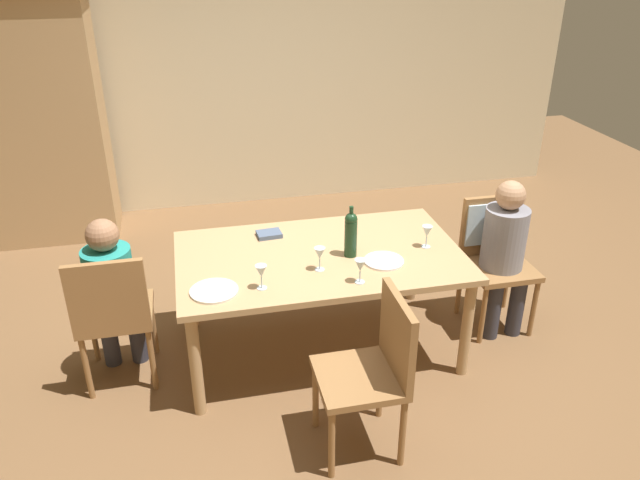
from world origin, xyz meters
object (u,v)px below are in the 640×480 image
(chair_right_end, at_px, (494,243))
(chair_left_end, at_px, (113,311))
(armoire_cabinet, at_px, (37,119))
(person_woman_host, at_px, (112,287))
(dinner_plate_guest_left, at_px, (214,291))
(person_man_bearded, at_px, (505,247))
(wine_bottle_tall_green, at_px, (351,233))
(wine_glass_near_left, at_px, (261,272))
(chair_near, at_px, (375,364))
(dining_table, at_px, (320,264))
(wine_glass_far, at_px, (360,266))
(dinner_plate_host, at_px, (384,261))
(wine_glass_centre, at_px, (320,254))
(wine_glass_near_right, at_px, (427,232))

(chair_right_end, bearing_deg, chair_left_end, 4.71)
(armoire_cabinet, xyz_separation_m, person_woman_host, (0.72, -2.26, -0.46))
(person_woman_host, height_order, dinner_plate_guest_left, person_woman_host)
(person_man_bearded, height_order, wine_bottle_tall_green, person_man_bearded)
(chair_right_end, relative_size, wine_glass_near_left, 6.17)
(chair_near, bearing_deg, chair_left_end, 58.80)
(wine_glass_near_left, relative_size, dinner_plate_guest_left, 0.54)
(person_woman_host, relative_size, dinner_plate_guest_left, 3.95)
(dining_table, relative_size, chair_left_end, 1.96)
(dinner_plate_guest_left, bearing_deg, wine_glass_far, -5.35)
(dining_table, height_order, dinner_plate_host, dinner_plate_host)
(dinner_plate_host, bearing_deg, person_man_bearded, 10.08)
(person_man_bearded, xyz_separation_m, wine_bottle_tall_green, (-1.10, -0.03, 0.24))
(person_man_bearded, bearing_deg, armoire_cabinet, -35.15)
(armoire_cabinet, relative_size, dinner_plate_host, 8.82)
(wine_glass_centre, xyz_separation_m, dinner_plate_host, (0.41, 0.01, -0.10))
(chair_near, distance_m, wine_glass_near_right, 1.09)
(wine_glass_near_right, bearing_deg, wine_bottle_tall_green, -179.42)
(dinner_plate_guest_left, bearing_deg, dining_table, 24.58)
(chair_right_end, height_order, wine_glass_near_right, chair_right_end)
(chair_left_end, distance_m, person_woman_host, 0.15)
(wine_bottle_tall_green, bearing_deg, person_man_bearded, 1.73)
(chair_left_end, height_order, wine_glass_centre, chair_left_end)
(wine_glass_near_left, distance_m, dinner_plate_host, 0.80)
(armoire_cabinet, bearing_deg, wine_glass_far, -51.25)
(chair_left_end, xyz_separation_m, dinner_plate_host, (1.64, -0.10, 0.19))
(person_woman_host, relative_size, dinner_plate_host, 4.41)
(dinner_plate_guest_left, bearing_deg, wine_bottle_tall_green, 16.37)
(dining_table, bearing_deg, person_man_bearded, -1.15)
(chair_near, bearing_deg, armoire_cabinet, 33.12)
(chair_near, relative_size, dinner_plate_guest_left, 3.33)
(person_man_bearded, bearing_deg, wine_bottle_tall_green, 1.73)
(armoire_cabinet, distance_m, person_woman_host, 2.42)
(person_man_bearded, distance_m, wine_glass_near_left, 1.74)
(person_man_bearded, distance_m, dinner_plate_guest_left, 1.99)
(chair_near, xyz_separation_m, wine_bottle_tall_green, (0.10, 0.86, 0.34))
(chair_near, bearing_deg, wine_glass_centre, 10.53)
(dining_table, xyz_separation_m, wine_glass_near_right, (0.69, -0.05, 0.18))
(dining_table, bearing_deg, wine_glass_centre, -103.25)
(person_woman_host, bearing_deg, wine_glass_centre, -10.22)
(dining_table, relative_size, wine_glass_centre, 12.10)
(wine_glass_centre, relative_size, dinner_plate_host, 0.60)
(chair_near, bearing_deg, wine_glass_near_right, -35.05)
(dining_table, distance_m, wine_glass_near_right, 0.72)
(armoire_cabinet, bearing_deg, wine_bottle_tall_green, -47.03)
(wine_bottle_tall_green, height_order, dinner_plate_guest_left, wine_bottle_tall_green)
(person_woman_host, bearing_deg, dining_table, -1.14)
(chair_right_end, bearing_deg, wine_bottle_tall_green, 9.44)
(dinner_plate_guest_left, bearing_deg, chair_right_end, 12.55)
(dining_table, height_order, wine_glass_near_right, wine_glass_near_right)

